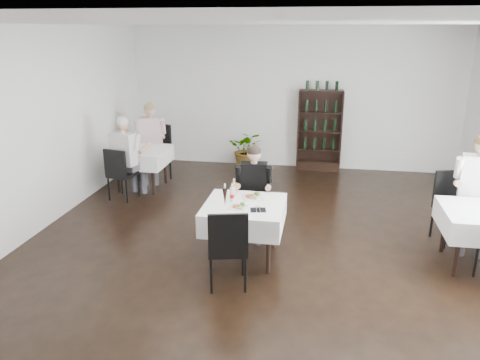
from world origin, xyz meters
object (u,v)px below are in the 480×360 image
(wine_shelf, at_px, (320,131))
(potted_tree, at_px, (247,149))
(main_table, at_px, (244,215))
(diner_main, at_px, (253,185))

(wine_shelf, distance_m, potted_tree, 1.61)
(main_table, bearing_deg, wine_shelf, 78.22)
(wine_shelf, bearing_deg, diner_main, -103.68)
(wine_shelf, height_order, potted_tree, wine_shelf)
(main_table, height_order, potted_tree, potted_tree)
(main_table, distance_m, diner_main, 0.71)
(potted_tree, relative_size, diner_main, 0.60)
(wine_shelf, distance_m, main_table, 4.41)
(main_table, bearing_deg, potted_tree, 98.71)
(diner_main, bearing_deg, main_table, -91.49)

